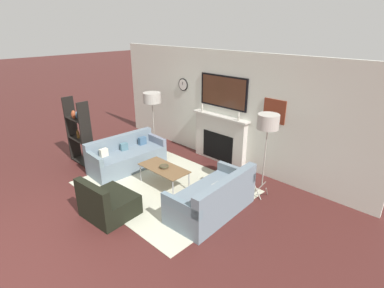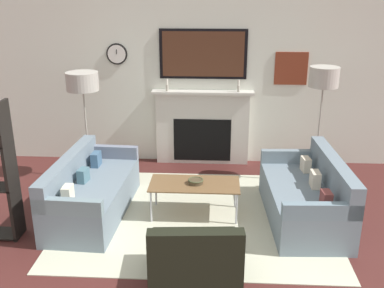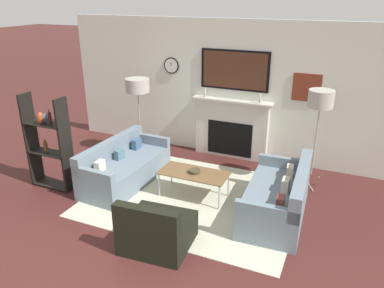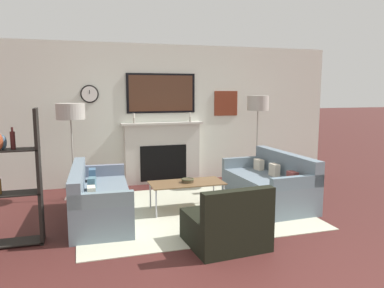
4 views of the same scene
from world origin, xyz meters
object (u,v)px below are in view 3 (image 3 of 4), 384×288
at_px(couch_right, 278,199).
at_px(shelf_unit, 48,143).
at_px(floor_lamp_right, 321,100).
at_px(armchair, 157,231).
at_px(floor_lamp_left, 138,86).
at_px(coffee_table, 194,174).
at_px(decorative_bowl, 195,171).
at_px(couch_left, 124,168).

relative_size(couch_right, shelf_unit, 1.07).
distance_m(couch_right, floor_lamp_right, 1.73).
bearing_deg(armchair, couch_right, 46.30).
bearing_deg(shelf_unit, floor_lamp_left, 67.09).
relative_size(coffee_table, floor_lamp_left, 0.69).
relative_size(decorative_bowl, floor_lamp_right, 0.11).
xyz_separation_m(couch_left, shelf_unit, (-1.07, -0.59, 0.52)).
bearing_deg(couch_right, coffee_table, 178.36).
bearing_deg(shelf_unit, couch_left, 29.06).
distance_m(armchair, coffee_table, 1.42).
bearing_deg(decorative_bowl, floor_lamp_right, 32.69).
relative_size(couch_left, coffee_table, 1.62).
distance_m(couch_left, shelf_unit, 1.33).
xyz_separation_m(couch_left, floor_lamp_right, (3.03, 1.13, 1.27)).
bearing_deg(floor_lamp_right, decorative_bowl, -147.31).
bearing_deg(coffee_table, armchair, -86.92).
xyz_separation_m(coffee_table, decorative_bowl, (0.01, -0.00, 0.06)).
xyz_separation_m(couch_left, couch_right, (2.70, 0.00, 0.01)).
bearing_deg(floor_lamp_left, coffee_table, -33.49).
bearing_deg(coffee_table, floor_lamp_right, 32.45).
height_order(armchair, shelf_unit, shelf_unit).
xyz_separation_m(couch_right, decorative_bowl, (-1.37, 0.04, 0.18)).
bearing_deg(coffee_table, floor_lamp_left, 146.51).
relative_size(couch_left, floor_lamp_right, 1.05).
height_order(decorative_bowl, shelf_unit, shelf_unit).
height_order(armchair, floor_lamp_right, floor_lamp_right).
distance_m(armchair, floor_lamp_left, 3.28).
xyz_separation_m(couch_left, decorative_bowl, (1.33, 0.04, 0.19)).
xyz_separation_m(decorative_bowl, floor_lamp_right, (1.70, 1.09, 1.09)).
bearing_deg(floor_lamp_left, shelf_unit, -112.91).
distance_m(coffee_table, floor_lamp_left, 2.24).
xyz_separation_m(armchair, floor_lamp_left, (-1.73, 2.50, 1.22)).
height_order(decorative_bowl, floor_lamp_right, floor_lamp_right).
xyz_separation_m(couch_right, floor_lamp_left, (-3.04, 1.13, 1.17)).
bearing_deg(decorative_bowl, shelf_unit, -165.23).
bearing_deg(decorative_bowl, armchair, -87.47).
height_order(couch_right, decorative_bowl, couch_right).
relative_size(couch_right, decorative_bowl, 8.98).
distance_m(couch_right, armchair, 1.90).
bearing_deg(floor_lamp_left, couch_right, -20.44).
distance_m(decorative_bowl, shelf_unit, 2.50).
bearing_deg(decorative_bowl, couch_right, -1.60).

